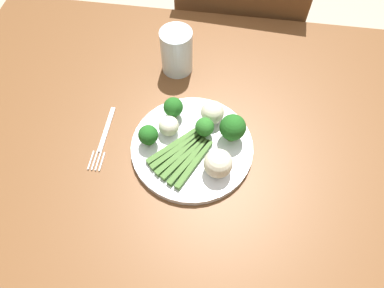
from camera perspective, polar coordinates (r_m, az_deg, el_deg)
ground_plane at (r=1.43m, az=1.46°, el=-17.49°), size 6.00×6.00×0.02m
dining_table at (r=0.82m, az=2.44°, el=-6.69°), size 1.31×0.98×0.72m
chair at (r=1.31m, az=7.22°, el=16.03°), size 0.42×0.42×0.87m
plate at (r=0.75m, az=0.00°, el=-0.50°), size 0.26×0.26×0.01m
asparagus_bundle at (r=0.72m, az=-1.62°, el=-1.99°), size 0.13×0.15×0.01m
broccoli_near_center at (r=0.73m, az=-7.15°, el=1.43°), size 0.04×0.04×0.05m
broccoli_left at (r=0.74m, az=2.07°, el=2.77°), size 0.04×0.04×0.05m
broccoli_front at (r=0.73m, az=6.65°, el=2.66°), size 0.06×0.06×0.07m
broccoli_outer_edge at (r=0.77m, az=-3.07°, el=6.00°), size 0.04×0.04×0.05m
cauliflower_back_right at (r=0.75m, az=-3.83°, el=2.95°), size 0.04×0.04×0.04m
cauliflower_mid at (r=0.69m, az=4.29°, el=-3.20°), size 0.06×0.06×0.06m
cauliflower_back at (r=0.76m, az=3.36°, el=5.19°), size 0.05×0.05×0.05m
fork at (r=0.79m, az=-14.21°, el=0.87°), size 0.03×0.17×0.00m
water_glass at (r=0.86m, az=-2.52°, el=14.89°), size 0.08×0.08×0.11m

